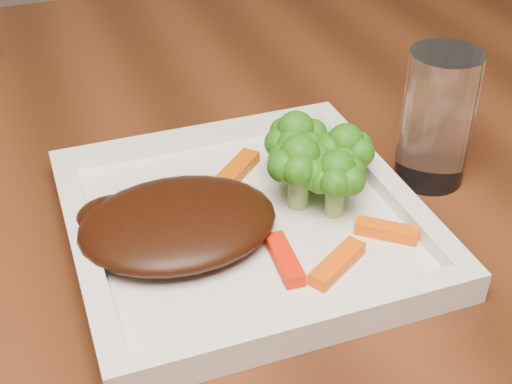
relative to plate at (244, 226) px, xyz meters
name	(u,v)px	position (x,y,z in m)	size (l,w,h in m)	color
plate	(244,226)	(0.00, 0.00, 0.00)	(0.27, 0.27, 0.01)	white
steak	(178,223)	(-0.05, 0.00, 0.02)	(0.15, 0.12, 0.03)	black
broccoli_0	(295,143)	(0.06, 0.04, 0.04)	(0.06, 0.06, 0.07)	#377713
broccoli_1	(344,156)	(0.09, 0.01, 0.04)	(0.06, 0.06, 0.06)	#1A6310
broccoli_2	(336,183)	(0.07, -0.02, 0.04)	(0.05, 0.05, 0.06)	#116813
broccoli_3	(299,174)	(0.05, 0.00, 0.04)	(0.06, 0.06, 0.06)	#3B7213
carrot_0	(337,263)	(0.04, -0.08, 0.01)	(0.06, 0.01, 0.01)	#F55204
carrot_1	(387,230)	(0.10, -0.06, 0.01)	(0.05, 0.01, 0.01)	#FF5704
carrot_2	(285,259)	(0.01, -0.06, 0.01)	(0.05, 0.01, 0.01)	red
carrot_3	(338,166)	(0.10, 0.04, 0.01)	(0.05, 0.01, 0.01)	#F11D03
carrot_4	(236,171)	(0.01, 0.06, 0.01)	(0.06, 0.02, 0.01)	#C84F03
drinking_glass	(437,118)	(0.18, 0.02, 0.05)	(0.06, 0.06, 0.12)	white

